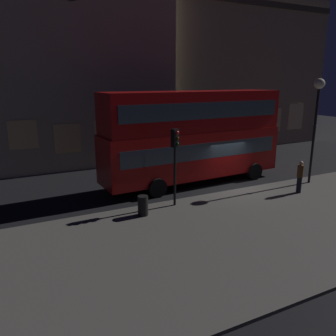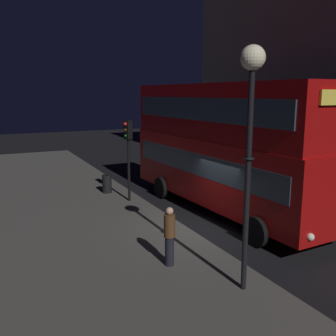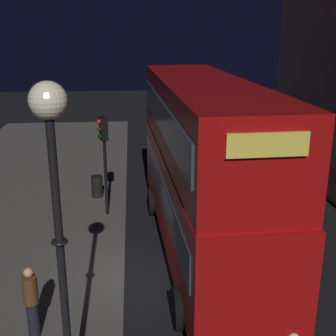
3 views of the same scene
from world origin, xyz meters
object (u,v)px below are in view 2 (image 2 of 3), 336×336
Objects in this scene: pedestrian at (169,235)px; street_lamp at (251,104)px; traffic_light_near_kerb at (128,143)px; double_decker_bus at (222,142)px; litter_bin at (107,184)px.

street_lamp is at bearing 164.08° from pedestrian.
street_lamp is at bearing -18.04° from traffic_light_near_kerb.
double_decker_bus is 4.27m from traffic_light_near_kerb.
pedestrian is (4.04, -4.47, -2.01)m from double_decker_bus.
street_lamp reaches higher than double_decker_bus.
traffic_light_near_kerb is 7.26m from pedestrian.
double_decker_bus is 7.18m from street_lamp.
pedestrian is at bearing -27.50° from traffic_light_near_kerb.
traffic_light_near_kerb is 9.19m from street_lamp.
street_lamp reaches higher than pedestrian.
street_lamp reaches higher than traffic_light_near_kerb.
street_lamp is (8.97, -0.21, 2.00)m from traffic_light_near_kerb.
street_lamp is at bearing 1.46° from litter_bin.
traffic_light_near_kerb is at bearing 14.40° from litter_bin.
street_lamp is 4.45m from pedestrian.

